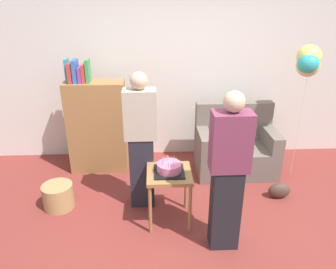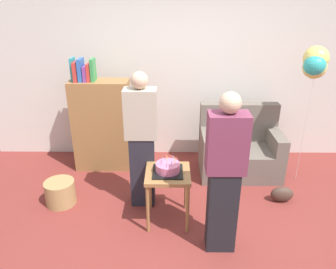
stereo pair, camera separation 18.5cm
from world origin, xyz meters
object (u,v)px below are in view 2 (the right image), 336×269
Objects in this scene: bookshelf at (102,124)px; handbag at (282,194)px; couch at (239,150)px; wicker_basket at (60,193)px; person_holding_cake at (225,175)px; side_table at (168,180)px; balloon_bunch at (315,63)px; birthday_cake at (168,168)px; person_blowing_candles at (142,141)px.

bookshelf reaches higher than handbag.
couch reaches higher than wicker_basket.
couch is 1.99m from bookshelf.
bookshelf is at bearing -43.78° from person_holding_cake.
side_table is (-1.00, -1.11, 0.18)m from couch.
side_table is 0.34× the size of balloon_bunch.
bookshelf is at bearing 127.32° from birthday_cake.
birthday_cake is at bearing -57.93° from person_blowing_candles.
couch is 1.53m from birthday_cake.
side_table is 1.93× the size of birthday_cake.
person_blowing_candles is at bearing -54.55° from bookshelf.
wicker_basket is at bearing -178.75° from handbag.
couch is at bearing 118.42° from handbag.
balloon_bunch reaches higher than side_table.
couch is 3.93× the size of handbag.
person_blowing_candles is 1.12m from person_holding_cake.
handbag is (0.40, -0.75, -0.24)m from couch.
birthday_cake is (0.95, -1.25, -0.01)m from bookshelf.
person_holding_cake is at bearing -38.36° from birthday_cake.
side_table is at bearing -52.68° from bookshelf.
bookshelf is 1.14m from wicker_basket.
side_table is 1.72× the size of wicker_basket.
wicker_basket is at bearing 172.15° from person_blowing_candles.
balloon_bunch reaches higher than handbag.
person_blowing_candles is (-0.30, 0.34, 0.16)m from birthday_cake.
side_table is 1.40m from wicker_basket.
couch is 1.67m from person_holding_cake.
couch is 0.61× the size of balloon_bunch.
person_blowing_candles reaches higher than wicker_basket.
birthday_cake is 2.22m from balloon_bunch.
bookshelf reaches higher than couch.
birthday_cake is 1.14× the size of handbag.
person_holding_cake reaches higher than side_table.
balloon_bunch is at bearing 6.44° from person_blowing_candles.
balloon_bunch is (3.10, 0.65, 1.45)m from wicker_basket.
person_holding_cake is (0.53, -0.42, 0.31)m from side_table.
balloon_bunch is (1.78, 0.95, 0.93)m from birthday_cake.
wicker_basket is (-2.32, -0.81, -0.19)m from couch.
couch is 1.49m from balloon_bunch.
handbag is at bearing -20.59° from bookshelf.
wicker_basket is at bearing 167.05° from birthday_cake.
side_table is 0.55m from person_blowing_candles.
balloon_bunch reaches higher than bookshelf.
bookshelf is 1.58m from side_table.
birthday_cake is 0.69m from person_holding_cake.
wicker_basket is (-1.31, 0.30, -0.37)m from side_table.
balloon_bunch is (0.78, -0.16, 1.26)m from couch.
person_holding_cake is at bearing -38.36° from side_table.
balloon_bunch is (2.73, -0.30, 0.92)m from bookshelf.
bookshelf is 2.90m from balloon_bunch.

